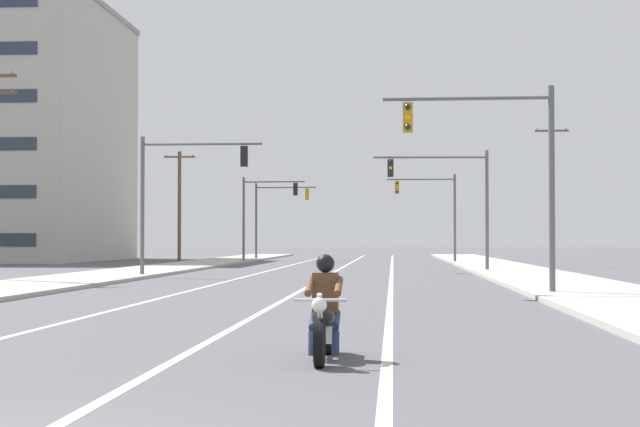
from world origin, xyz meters
name	(u,v)px	position (x,y,z in m)	size (l,w,h in m)	color
lane_stripe_center	(336,271)	(0.24, 45.00, 0.00)	(0.16, 100.00, 0.01)	beige
lane_stripe_left	(269,271)	(-3.33, 45.00, 0.00)	(0.16, 100.00, 0.01)	beige
lane_stripe_right	(392,271)	(3.15, 45.00, 0.00)	(0.16, 100.00, 0.01)	beige
sidewalk_kerb_right	(523,273)	(9.33, 40.00, 0.07)	(4.40, 110.00, 0.14)	#ADA89E
sidewalk_kerb_left	(133,272)	(-9.33, 40.00, 0.07)	(4.40, 110.00, 0.14)	#ADA89E
motorcycle_with_rider	(324,318)	(2.29, 6.76, 0.59)	(0.70, 2.19, 1.46)	black
traffic_signal_near_right	(502,157)	(6.45, 22.53, 4.11)	(5.05, 0.37, 6.20)	#56565B
traffic_signal_near_left	(177,183)	(-6.22, 35.85, 4.13)	(5.42, 0.37, 6.20)	#56565B
traffic_signal_mid_right	(453,190)	(6.29, 43.64, 4.16)	(5.85, 0.65, 6.20)	#56565B
traffic_signal_mid_left	(261,206)	(-6.34, 64.24, 4.08)	(4.57, 0.39, 6.20)	#56565B
traffic_signal_far_right	(435,204)	(6.15, 62.13, 4.09)	(4.81, 0.42, 6.20)	#56565B
traffic_signal_far_left	(274,209)	(-6.39, 72.11, 4.10)	(4.95, 0.37, 6.20)	#56565B
utility_pole_right_far	(552,192)	(12.94, 54.30, 4.56)	(2.05, 0.26, 8.73)	brown
utility_pole_left_far	(179,204)	(-12.62, 65.39, 4.33)	(2.35, 0.26, 8.20)	brown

